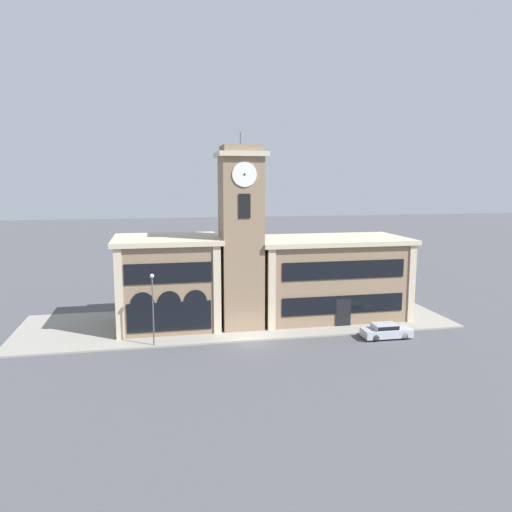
% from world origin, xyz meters
% --- Properties ---
extents(ground_plane, '(300.00, 300.00, 0.00)m').
position_xyz_m(ground_plane, '(0.00, 0.00, 0.00)').
color(ground_plane, '#4C4C51').
extents(sidewalk_kerb, '(42.52, 12.69, 0.15)m').
position_xyz_m(sidewalk_kerb, '(0.00, 6.35, 0.07)').
color(sidewalk_kerb, gray).
rests_on(sidewalk_kerb, ground_plane).
extents(clock_tower, '(4.55, 4.55, 18.61)m').
position_xyz_m(clock_tower, '(0.00, 4.50, 8.77)').
color(clock_tower, '#897056').
rests_on(clock_tower, ground_plane).
extents(town_hall_left_wing, '(10.13, 8.81, 8.80)m').
position_xyz_m(town_hall_left_wing, '(-6.94, 6.60, 4.43)').
color(town_hall_left_wing, '#897056').
rests_on(town_hall_left_wing, ground_plane).
extents(town_hall_right_wing, '(15.74, 8.81, 8.36)m').
position_xyz_m(town_hall_right_wing, '(9.74, 6.61, 4.21)').
color(town_hall_right_wing, '#897056').
rests_on(town_hall_right_wing, ground_plane).
extents(parked_car_near, '(4.48, 1.82, 1.35)m').
position_xyz_m(parked_car_near, '(12.29, -1.46, 0.71)').
color(parked_car_near, '#B2B7C1').
rests_on(parked_car_near, ground_plane).
extents(street_lamp, '(0.36, 0.36, 6.26)m').
position_xyz_m(street_lamp, '(-8.38, 0.35, 4.21)').
color(street_lamp, '#4C4C51').
rests_on(street_lamp, sidewalk_kerb).
extents(fire_hydrant, '(0.22, 0.22, 0.87)m').
position_xyz_m(fire_hydrant, '(12.86, 0.53, 0.57)').
color(fire_hydrant, red).
rests_on(fire_hydrant, sidewalk_kerb).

